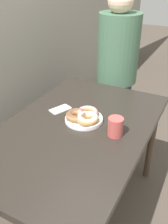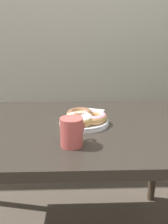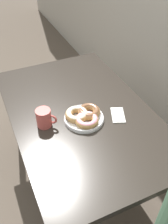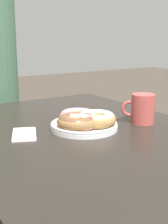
# 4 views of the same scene
# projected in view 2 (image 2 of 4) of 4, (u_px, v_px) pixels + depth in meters

# --- Properties ---
(wall_back) EXTENTS (8.00, 0.05, 2.60)m
(wall_back) POSITION_uv_depth(u_px,v_px,m) (70.00, 15.00, 1.67)
(wall_back) COLOR #9E998E
(wall_back) RESTS_ON ground_plane
(dining_table) EXTENTS (1.28, 0.81, 0.73)m
(dining_table) POSITION_uv_depth(u_px,v_px,m) (67.00, 137.00, 1.06)
(dining_table) COLOR #28231E
(dining_table) RESTS_ON ground_plane
(donut_plate) EXTENTS (0.24, 0.23, 0.06)m
(donut_plate) POSITION_uv_depth(u_px,v_px,m) (84.00, 118.00, 1.02)
(donut_plate) COLOR white
(donut_plate) RESTS_ON dining_table
(coffee_mug) EXTENTS (0.09, 0.11, 0.11)m
(coffee_mug) POSITION_uv_depth(u_px,v_px,m) (72.00, 131.00, 0.80)
(coffee_mug) COLOR #B74C47
(coffee_mug) RESTS_ON dining_table
(napkin) EXTENTS (0.15, 0.12, 0.01)m
(napkin) POSITION_uv_depth(u_px,v_px,m) (91.00, 111.00, 1.22)
(napkin) COLOR white
(napkin) RESTS_ON dining_table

